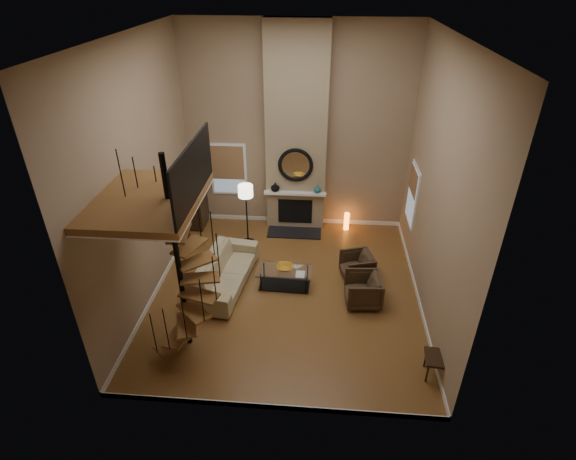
# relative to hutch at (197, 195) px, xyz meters

# --- Properties ---
(ground) EXTENTS (6.00, 6.50, 0.01)m
(ground) POSITION_rel_hutch_xyz_m (2.77, -2.83, -0.95)
(ground) COLOR olive
(ground) RESTS_ON ground
(back_wall) EXTENTS (6.00, 0.02, 5.50)m
(back_wall) POSITION_rel_hutch_xyz_m (2.77, 0.42, 1.80)
(back_wall) COLOR #9A8163
(back_wall) RESTS_ON ground
(front_wall) EXTENTS (6.00, 0.02, 5.50)m
(front_wall) POSITION_rel_hutch_xyz_m (2.77, -6.08, 1.80)
(front_wall) COLOR #9A8163
(front_wall) RESTS_ON ground
(left_wall) EXTENTS (0.02, 6.50, 5.50)m
(left_wall) POSITION_rel_hutch_xyz_m (-0.23, -2.83, 1.80)
(left_wall) COLOR #9A8163
(left_wall) RESTS_ON ground
(right_wall) EXTENTS (0.02, 6.50, 5.50)m
(right_wall) POSITION_rel_hutch_xyz_m (5.77, -2.83, 1.80)
(right_wall) COLOR #9A8163
(right_wall) RESTS_ON ground
(ceiling) EXTENTS (6.00, 6.50, 0.01)m
(ceiling) POSITION_rel_hutch_xyz_m (2.77, -2.83, 4.54)
(ceiling) COLOR silver
(ceiling) RESTS_ON back_wall
(baseboard_back) EXTENTS (6.00, 0.02, 0.12)m
(baseboard_back) POSITION_rel_hutch_xyz_m (2.77, 0.41, -0.89)
(baseboard_back) COLOR white
(baseboard_back) RESTS_ON ground
(baseboard_front) EXTENTS (6.00, 0.02, 0.12)m
(baseboard_front) POSITION_rel_hutch_xyz_m (2.77, -6.07, -0.89)
(baseboard_front) COLOR white
(baseboard_front) RESTS_ON ground
(baseboard_left) EXTENTS (0.02, 6.50, 0.12)m
(baseboard_left) POSITION_rel_hutch_xyz_m (-0.22, -2.83, -0.89)
(baseboard_left) COLOR white
(baseboard_left) RESTS_ON ground
(baseboard_right) EXTENTS (0.02, 6.50, 0.12)m
(baseboard_right) POSITION_rel_hutch_xyz_m (5.76, -2.83, -0.89)
(baseboard_right) COLOR white
(baseboard_right) RESTS_ON ground
(chimney_breast) EXTENTS (1.60, 0.38, 5.50)m
(chimney_breast) POSITION_rel_hutch_xyz_m (2.77, 0.23, 1.80)
(chimney_breast) COLOR #948160
(chimney_breast) RESTS_ON ground
(hearth) EXTENTS (1.50, 0.60, 0.04)m
(hearth) POSITION_rel_hutch_xyz_m (2.77, -0.26, -0.93)
(hearth) COLOR black
(hearth) RESTS_ON ground
(firebox) EXTENTS (0.95, 0.02, 0.72)m
(firebox) POSITION_rel_hutch_xyz_m (2.77, 0.03, -0.40)
(firebox) COLOR black
(firebox) RESTS_ON chimney_breast
(mantel) EXTENTS (1.70, 0.18, 0.06)m
(mantel) POSITION_rel_hutch_xyz_m (2.77, -0.05, 0.20)
(mantel) COLOR white
(mantel) RESTS_ON chimney_breast
(mirror_frame) EXTENTS (0.94, 0.10, 0.94)m
(mirror_frame) POSITION_rel_hutch_xyz_m (2.77, 0.01, 1.00)
(mirror_frame) COLOR black
(mirror_frame) RESTS_ON chimney_breast
(mirror_disc) EXTENTS (0.80, 0.01, 0.80)m
(mirror_disc) POSITION_rel_hutch_xyz_m (2.77, 0.02, 1.00)
(mirror_disc) COLOR white
(mirror_disc) RESTS_ON chimney_breast
(vase_left) EXTENTS (0.24, 0.24, 0.25)m
(vase_left) POSITION_rel_hutch_xyz_m (2.22, -0.01, 0.35)
(vase_left) COLOR black
(vase_left) RESTS_ON mantel
(vase_right) EXTENTS (0.20, 0.20, 0.21)m
(vase_right) POSITION_rel_hutch_xyz_m (3.37, -0.01, 0.33)
(vase_right) COLOR #1A555C
(vase_right) RESTS_ON mantel
(window_back) EXTENTS (1.02, 0.06, 1.52)m
(window_back) POSITION_rel_hutch_xyz_m (0.87, 0.39, 0.67)
(window_back) COLOR white
(window_back) RESTS_ON back_wall
(window_right) EXTENTS (0.06, 1.02, 1.52)m
(window_right) POSITION_rel_hutch_xyz_m (5.75, -0.83, 0.68)
(window_right) COLOR white
(window_right) RESTS_ON right_wall
(entry_door) EXTENTS (0.10, 1.05, 2.16)m
(entry_door) POSITION_rel_hutch_xyz_m (-0.18, -1.03, 0.10)
(entry_door) COLOR white
(entry_door) RESTS_ON ground
(loft) EXTENTS (1.70, 2.20, 1.09)m
(loft) POSITION_rel_hutch_xyz_m (0.73, -4.63, 2.29)
(loft) COLOR brown
(loft) RESTS_ON left_wall
(spiral_stair) EXTENTS (1.47, 1.47, 4.06)m
(spiral_stair) POSITION_rel_hutch_xyz_m (0.99, -4.62, 0.83)
(spiral_stair) COLOR black
(spiral_stair) RESTS_ON ground
(hutch) EXTENTS (0.38, 0.81, 1.82)m
(hutch) POSITION_rel_hutch_xyz_m (0.00, 0.00, 0.00)
(hutch) COLOR #301E10
(hutch) RESTS_ON ground
(sofa) EXTENTS (1.26, 2.54, 0.71)m
(sofa) POSITION_rel_hutch_xyz_m (1.32, -2.71, -0.55)
(sofa) COLOR tan
(sofa) RESTS_ON ground
(armchair_near) EXTENTS (0.88, 0.86, 0.65)m
(armchair_near) POSITION_rel_hutch_xyz_m (4.47, -2.20, -0.60)
(armchair_near) COLOR #402E1D
(armchair_near) RESTS_ON ground
(armchair_far) EXTENTS (0.84, 0.81, 0.71)m
(armchair_far) POSITION_rel_hutch_xyz_m (4.57, -3.12, -0.60)
(armchair_far) COLOR #402E1D
(armchair_far) RESTS_ON ground
(coffee_table) EXTENTS (1.30, 0.68, 0.47)m
(coffee_table) POSITION_rel_hutch_xyz_m (2.71, -2.66, -0.67)
(coffee_table) COLOR silver
(coffee_table) RESTS_ON ground
(bowl) EXTENTS (0.38, 0.38, 0.09)m
(bowl) POSITION_rel_hutch_xyz_m (2.71, -2.61, -0.45)
(bowl) COLOR gold
(bowl) RESTS_ON coffee_table
(book) EXTENTS (0.22, 0.28, 0.03)m
(book) POSITION_rel_hutch_xyz_m (3.06, -2.81, -0.49)
(book) COLOR gray
(book) RESTS_ON coffee_table
(floor_lamp) EXTENTS (0.38, 0.38, 1.70)m
(floor_lamp) POSITION_rel_hutch_xyz_m (1.55, -0.83, 0.46)
(floor_lamp) COLOR black
(floor_lamp) RESTS_ON ground
(accent_lamp) EXTENTS (0.15, 0.15, 0.52)m
(accent_lamp) POSITION_rel_hutch_xyz_m (4.24, 0.10, -0.70)
(accent_lamp) COLOR orange
(accent_lamp) RESTS_ON ground
(side_chair) EXTENTS (0.52, 0.52, 1.00)m
(side_chair) POSITION_rel_hutch_xyz_m (5.80, -5.10, -0.42)
(side_chair) COLOR #301E10
(side_chair) RESTS_ON ground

